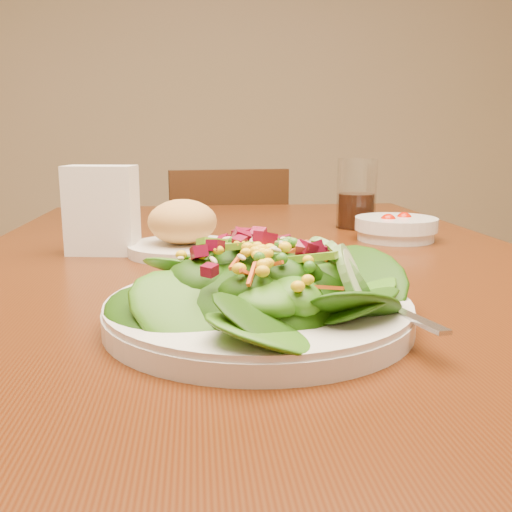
% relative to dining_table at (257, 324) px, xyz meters
% --- Properties ---
extents(dining_table, '(0.90, 1.40, 0.75)m').
position_rel_dining_table_xyz_m(dining_table, '(0.00, 0.00, 0.00)').
color(dining_table, '#421F0B').
rests_on(dining_table, ground_plane).
extents(chair_far, '(0.44, 0.44, 0.83)m').
position_rel_dining_table_xyz_m(chair_far, '(-0.00, 1.02, -0.21)').
color(chair_far, '#331C0A').
rests_on(chair_far, ground_plane).
extents(salad_plate, '(0.30, 0.30, 0.09)m').
position_rel_dining_table_xyz_m(salad_plate, '(-0.02, -0.30, 0.13)').
color(salad_plate, silver).
rests_on(salad_plate, dining_table).
extents(bread_plate, '(0.17, 0.17, 0.09)m').
position_rel_dining_table_xyz_m(bread_plate, '(-0.11, 0.05, 0.14)').
color(bread_plate, silver).
rests_on(bread_plate, dining_table).
extents(tomato_bowl, '(0.14, 0.14, 0.05)m').
position_rel_dining_table_xyz_m(tomato_bowl, '(0.26, 0.14, 0.12)').
color(tomato_bowl, silver).
rests_on(tomato_bowl, dining_table).
extents(drinking_glass, '(0.08, 0.08, 0.14)m').
position_rel_dining_table_xyz_m(drinking_glass, '(0.23, 0.28, 0.16)').
color(drinking_glass, silver).
rests_on(drinking_glass, dining_table).
extents(napkin_holder, '(0.11, 0.07, 0.14)m').
position_rel_dining_table_xyz_m(napkin_holder, '(-0.24, 0.07, 0.17)').
color(napkin_holder, white).
rests_on(napkin_holder, dining_table).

